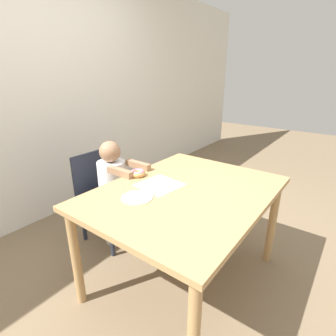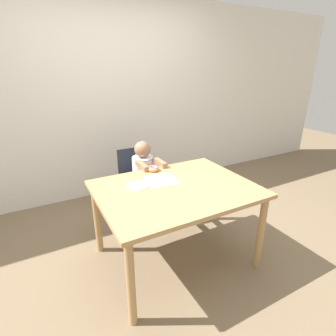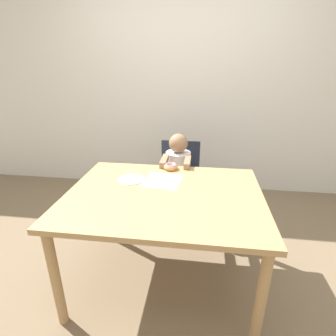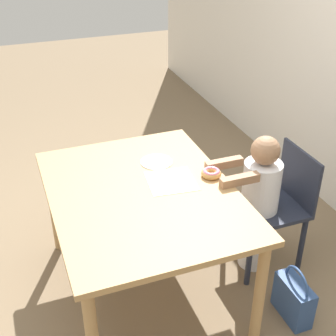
% 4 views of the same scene
% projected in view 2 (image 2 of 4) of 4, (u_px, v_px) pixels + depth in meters
% --- Properties ---
extents(ground_plane, '(12.00, 12.00, 0.00)m').
position_uv_depth(ground_plane, '(175.00, 257.00, 2.46)').
color(ground_plane, '#7A664C').
extents(wall_back, '(8.00, 0.05, 2.50)m').
position_uv_depth(wall_back, '(111.00, 101.00, 3.38)').
color(wall_back, silver).
rests_on(wall_back, ground_plane).
extents(dining_table, '(1.29, 1.00, 0.73)m').
position_uv_depth(dining_table, '(176.00, 196.00, 2.22)').
color(dining_table, tan).
rests_on(dining_table, ground_plane).
extents(chair, '(0.39, 0.45, 0.80)m').
position_uv_depth(chair, '(140.00, 182.00, 3.02)').
color(chair, '#232838').
rests_on(chair, ground_plane).
extents(child_figure, '(0.25, 0.45, 0.94)m').
position_uv_depth(child_figure, '(144.00, 182.00, 2.90)').
color(child_figure, white).
rests_on(child_figure, ground_plane).
extents(donut, '(0.12, 0.12, 0.04)m').
position_uv_depth(donut, '(153.00, 168.00, 2.52)').
color(donut, tan).
rests_on(donut, dining_table).
extents(napkin, '(0.29, 0.29, 0.00)m').
position_uv_depth(napkin, '(161.00, 180.00, 2.33)').
color(napkin, white).
rests_on(napkin, dining_table).
extents(handbag, '(0.26, 0.11, 0.36)m').
position_uv_depth(handbag, '(181.00, 200.00, 3.23)').
color(handbag, '#2D4C84').
rests_on(handbag, ground_plane).
extents(plate, '(0.19, 0.19, 0.01)m').
position_uv_depth(plate, '(137.00, 185.00, 2.22)').
color(plate, white).
rests_on(plate, dining_table).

